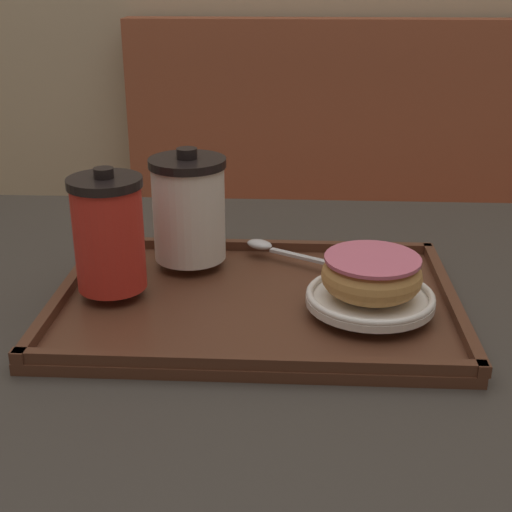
{
  "coord_description": "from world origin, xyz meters",
  "views": [
    {
      "loc": [
        0.04,
        -0.73,
        1.12
      ],
      "look_at": [
        0.0,
        0.0,
        0.82
      ],
      "focal_mm": 50.0,
      "sensor_mm": 36.0,
      "label": 1
    }
  ],
  "objects_px": {
    "coffee_cup_rear": "(189,208)",
    "spoon": "(273,248)",
    "coffee_cup_front": "(108,233)",
    "donut_chocolate_glazed": "(372,274)"
  },
  "relations": [
    {
      "from": "coffee_cup_front",
      "to": "donut_chocolate_glazed",
      "type": "xyz_separation_m",
      "value": [
        0.29,
        -0.03,
        -0.03
      ]
    },
    {
      "from": "coffee_cup_rear",
      "to": "coffee_cup_front",
      "type": "bearing_deg",
      "value": -128.89
    },
    {
      "from": "coffee_cup_front",
      "to": "coffee_cup_rear",
      "type": "distance_m",
      "value": 0.12
    },
    {
      "from": "coffee_cup_rear",
      "to": "spoon",
      "type": "relative_size",
      "value": 1.07
    },
    {
      "from": "coffee_cup_front",
      "to": "coffee_cup_rear",
      "type": "relative_size",
      "value": 1.0
    },
    {
      "from": "coffee_cup_front",
      "to": "donut_chocolate_glazed",
      "type": "relative_size",
      "value": 1.29
    },
    {
      "from": "coffee_cup_rear",
      "to": "spoon",
      "type": "bearing_deg",
      "value": 12.86
    },
    {
      "from": "coffee_cup_front",
      "to": "spoon",
      "type": "distance_m",
      "value": 0.22
    },
    {
      "from": "coffee_cup_front",
      "to": "spoon",
      "type": "xyz_separation_m",
      "value": [
        0.18,
        0.12,
        -0.06
      ]
    },
    {
      "from": "coffee_cup_rear",
      "to": "donut_chocolate_glazed",
      "type": "bearing_deg",
      "value": -29.76
    }
  ]
}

